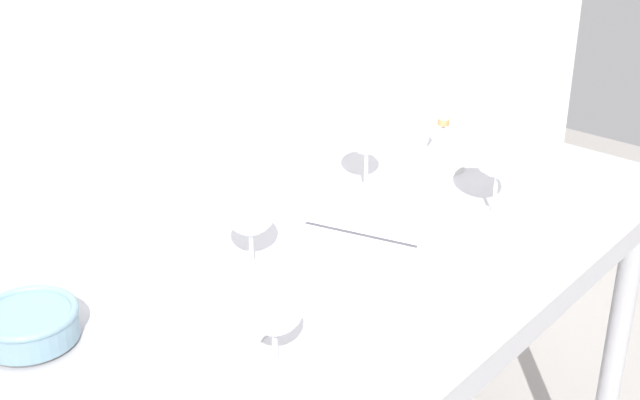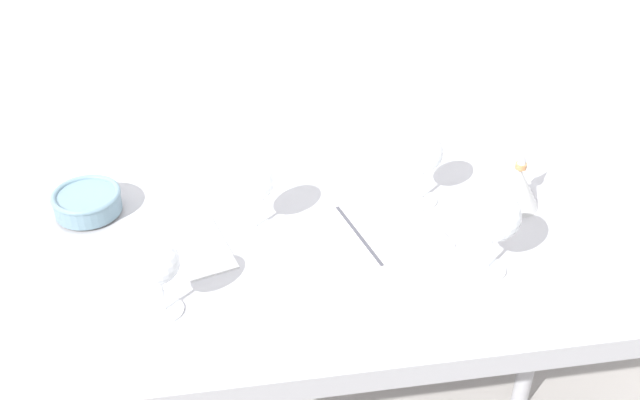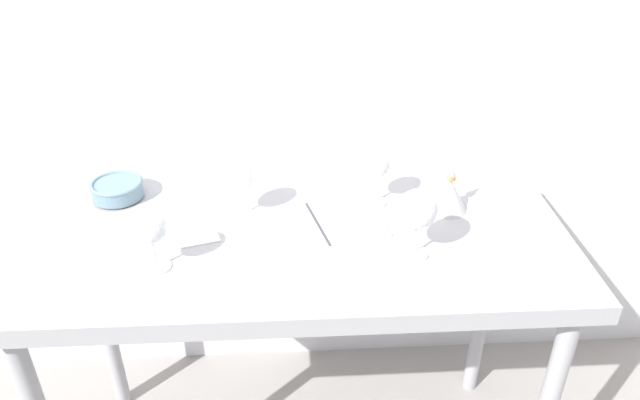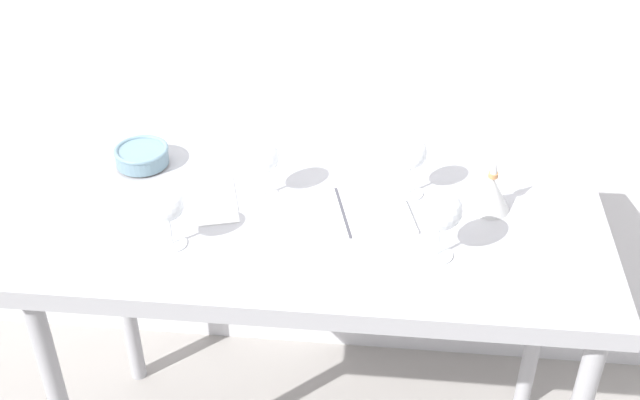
{
  "view_description": "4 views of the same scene",
  "coord_description": "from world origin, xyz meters",
  "views": [
    {
      "loc": [
        -1.05,
        -0.82,
        1.65
      ],
      "look_at": [
        -0.02,
        0.04,
        1.0
      ],
      "focal_mm": 50.55,
      "sensor_mm": 36.0,
      "label": 1
    },
    {
      "loc": [
        -0.21,
        -1.15,
        1.85
      ],
      "look_at": [
        -0.02,
        0.03,
        1.0
      ],
      "focal_mm": 42.03,
      "sensor_mm": 36.0,
      "label": 2
    },
    {
      "loc": [
        -0.01,
        -1.28,
        1.77
      ],
      "look_at": [
        0.06,
        0.02,
        0.98
      ],
      "focal_mm": 33.74,
      "sensor_mm": 36.0,
      "label": 3
    },
    {
      "loc": [
        0.16,
        -1.57,
        2.07
      ],
      "look_at": [
        0.0,
        0.03,
        0.94
      ],
      "focal_mm": 45.23,
      "sensor_mm": 36.0,
      "label": 4
    }
  ],
  "objects": [
    {
      "name": "open_notebook",
      "position": [
        0.06,
        0.02,
        0.9
      ],
      "size": [
        0.37,
        0.29,
        0.01
      ],
      "rotation": [
        0.0,
        0.0,
        0.25
      ],
      "color": "white",
      "rests_on": "steel_counter"
    },
    {
      "name": "tasting_bowl",
      "position": [
        -0.49,
        0.2,
        0.93
      ],
      "size": [
        0.14,
        0.14,
        0.05
      ],
      "color": "#4C4C4C",
      "rests_on": "steel_counter"
    },
    {
      "name": "wine_glass_far_left",
      "position": [
        -0.15,
        0.09,
        1.01
      ],
      "size": [
        0.08,
        0.08,
        0.16
      ],
      "color": "white",
      "rests_on": "steel_counter"
    },
    {
      "name": "wine_glass_far_right",
      "position": [
        0.22,
        0.13,
        1.02
      ],
      "size": [
        0.08,
        0.08,
        0.16
      ],
      "color": "white",
      "rests_on": "steel_counter"
    },
    {
      "name": "decanter_funnel",
      "position": [
        0.42,
        0.08,
        0.95
      ],
      "size": [
        0.1,
        0.1,
        0.15
      ],
      "color": "silver",
      "rests_on": "steel_counter"
    },
    {
      "name": "tasting_sheet_upper",
      "position": [
        -0.31,
        0.04,
        0.9
      ],
      "size": [
        0.24,
        0.26,
        0.0
      ],
      "primitive_type": "cube",
      "rotation": [
        0.0,
        0.0,
        0.28
      ],
      "color": "white",
      "rests_on": "steel_counter"
    },
    {
      "name": "wine_glass_near_right",
      "position": [
        0.28,
        -0.11,
        1.03
      ],
      "size": [
        0.09,
        0.09,
        0.18
      ],
      "color": "white",
      "rests_on": "steel_counter"
    },
    {
      "name": "wine_glass_near_left",
      "position": [
        -0.33,
        -0.13,
        1.01
      ],
      "size": [
        0.08,
        0.08,
        0.16
      ],
      "color": "white",
      "rests_on": "steel_counter"
    },
    {
      "name": "steel_counter",
      "position": [
        0.0,
        -0.01,
        0.79
      ],
      "size": [
        1.4,
        0.65,
        0.9
      ],
      "color": "#9F9FA4",
      "rests_on": "ground_plane"
    }
  ]
}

